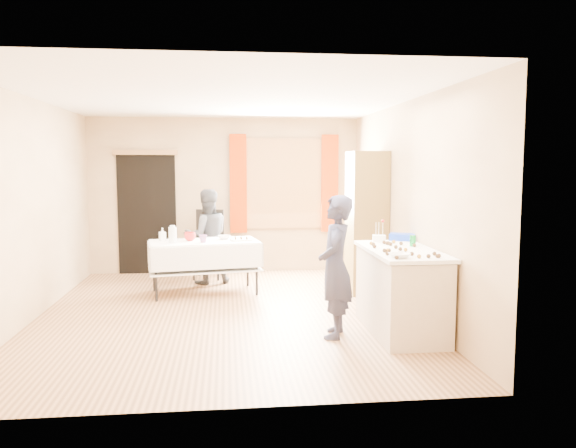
{
  "coord_description": "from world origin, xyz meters",
  "views": [
    {
      "loc": [
        0.01,
        -6.79,
        1.81
      ],
      "look_at": [
        0.77,
        0.0,
        1.09
      ],
      "focal_mm": 35.0,
      "sensor_mm": 36.0,
      "label": 1
    }
  ],
  "objects": [
    {
      "name": "party_table",
      "position": [
        -0.3,
        1.11,
        0.45
      ],
      "size": [
        1.64,
        1.03,
        0.75
      ],
      "rotation": [
        0.0,
        0.0,
        0.16
      ],
      "color": "black",
      "rests_on": "floor"
    },
    {
      "name": "door_lintel",
      "position": [
        -1.3,
        2.7,
        2.02
      ],
      "size": [
        1.05,
        0.06,
        0.08
      ],
      "primitive_type": "cube",
      "color": "olive",
      "rests_on": "wall_back"
    },
    {
      "name": "cabinet",
      "position": [
        1.99,
        0.94,
        1.0
      ],
      "size": [
        0.5,
        0.6,
        2.0
      ],
      "primitive_type": "cube",
      "color": "brown",
      "rests_on": "floor"
    },
    {
      "name": "cake_balls",
      "position": [
        1.81,
        -1.09,
        0.93
      ],
      "size": [
        0.51,
        1.11,
        0.04
      ],
      "color": "#3F2314",
      "rests_on": "counter"
    },
    {
      "name": "wall_left",
      "position": [
        -2.26,
        0.0,
        1.3
      ],
      "size": [
        0.02,
        5.5,
        2.6
      ],
      "primitive_type": "cube",
      "color": "tan",
      "rests_on": "floor"
    },
    {
      "name": "small_bowl",
      "position": [
        -0.02,
        1.27,
        0.78
      ],
      "size": [
        0.22,
        0.22,
        0.06
      ],
      "primitive_type": "imported",
      "rotation": [
        0.0,
        0.0,
        0.13
      ],
      "color": "white",
      "rests_on": "party_table"
    },
    {
      "name": "curtain_right",
      "position": [
        1.78,
        2.67,
        1.5
      ],
      "size": [
        0.28,
        0.06,
        1.65
      ],
      "primitive_type": "cube",
      "color": "#AF2C00",
      "rests_on": "wall_back"
    },
    {
      "name": "foam_block",
      "position": [
        1.8,
        -0.39,
        0.95
      ],
      "size": [
        0.17,
        0.13,
        0.08
      ],
      "primitive_type": "cube",
      "rotation": [
        0.0,
        0.0,
        -0.21
      ],
      "color": "white",
      "rests_on": "counter"
    },
    {
      "name": "chair",
      "position": [
        -0.28,
        2.22,
        0.33
      ],
      "size": [
        0.52,
        0.52,
        1.09
      ],
      "rotation": [
        0.0,
        0.0,
        -0.16
      ],
      "color": "black",
      "rests_on": "floor"
    },
    {
      "name": "counter",
      "position": [
        1.89,
        -0.98,
        0.45
      ],
      "size": [
        0.71,
        1.49,
        0.91
      ],
      "color": "#C2B29D",
      "rests_on": "floor"
    },
    {
      "name": "window_pane",
      "position": [
        1.0,
        2.71,
        1.5
      ],
      "size": [
        1.2,
        0.02,
        1.4
      ],
      "primitive_type": "cube",
      "color": "white",
      "rests_on": "wall_back"
    },
    {
      "name": "bottle",
      "position": [
        -0.89,
        1.21,
        0.84
      ],
      "size": [
        0.14,
        0.14,
        0.18
      ],
      "primitive_type": "imported",
      "rotation": [
        0.0,
        0.0,
        0.39
      ],
      "color": "white",
      "rests_on": "party_table"
    },
    {
      "name": "woman",
      "position": [
        -0.28,
        1.8,
        0.72
      ],
      "size": [
        0.97,
        0.89,
        1.45
      ],
      "primitive_type": "imported",
      "rotation": [
        0.0,
        0.0,
        3.39
      ],
      "color": "black",
      "rests_on": "floor"
    },
    {
      "name": "wall_front",
      "position": [
        0.0,
        -2.76,
        1.3
      ],
      "size": [
        4.5,
        0.02,
        2.6
      ],
      "primitive_type": "cube",
      "color": "tan",
      "rests_on": "floor"
    },
    {
      "name": "wall_back",
      "position": [
        0.0,
        2.76,
        1.3
      ],
      "size": [
        4.5,
        0.02,
        2.6
      ],
      "primitive_type": "cube",
      "color": "tan",
      "rests_on": "floor"
    },
    {
      "name": "pastry_tray",
      "position": [
        0.22,
        1.11,
        0.76
      ],
      "size": [
        0.32,
        0.26,
        0.02
      ],
      "primitive_type": "cube",
      "rotation": [
        0.0,
        0.0,
        0.25
      ],
      "color": "white",
      "rests_on": "party_table"
    },
    {
      "name": "girl",
      "position": [
        1.15,
        -1.07,
        0.75
      ],
      "size": [
        0.72,
        0.63,
        1.5
      ],
      "primitive_type": "imported",
      "rotation": [
        0.0,
        0.0,
        -1.83
      ],
      "color": "#23243B",
      "rests_on": "floor"
    },
    {
      "name": "wall_right",
      "position": [
        2.26,
        0.0,
        1.3
      ],
      "size": [
        0.02,
        5.5,
        2.6
      ],
      "primitive_type": "cube",
      "color": "tan",
      "rests_on": "floor"
    },
    {
      "name": "mixing_bowl",
      "position": [
        1.69,
        -1.54,
        0.93
      ],
      "size": [
        0.27,
        0.27,
        0.05
      ],
      "primitive_type": "imported",
      "rotation": [
        0.0,
        0.0,
        0.2
      ],
      "color": "white",
      "rests_on": "counter"
    },
    {
      "name": "floor",
      "position": [
        0.0,
        0.0,
        -0.01
      ],
      "size": [
        4.5,
        5.5,
        0.02
      ],
      "primitive_type": "cube",
      "color": "#9E7047",
      "rests_on": "ground"
    },
    {
      "name": "window_frame",
      "position": [
        1.0,
        2.72,
        1.5
      ],
      "size": [
        1.32,
        0.06,
        1.52
      ],
      "primitive_type": "cube",
      "color": "olive",
      "rests_on": "wall_back"
    },
    {
      "name": "blue_basket",
      "position": [
        2.12,
        -0.28,
        0.95
      ],
      "size": [
        0.36,
        0.3,
        0.08
      ],
      "primitive_type": "cube",
      "rotation": [
        0.0,
        0.0,
        -0.42
      ],
      "color": "blue",
      "rests_on": "counter"
    },
    {
      "name": "cup_red",
      "position": [
        -0.5,
        1.14,
        0.81
      ],
      "size": [
        0.18,
        0.18,
        0.12
      ],
      "primitive_type": "imported",
      "rotation": [
        0.0,
        0.0,
        0.07
      ],
      "color": "#B11716",
      "rests_on": "party_table"
    },
    {
      "name": "ceiling",
      "position": [
        0.0,
        0.0,
        2.61
      ],
      "size": [
        4.5,
        5.5,
        0.02
      ],
      "primitive_type": "cube",
      "color": "white",
      "rests_on": "floor"
    },
    {
      "name": "cup_rainbow",
      "position": [
        -0.31,
        0.96,
        0.8
      ],
      "size": [
        0.17,
        0.17,
        0.1
      ],
      "primitive_type": "imported",
      "rotation": [
        0.0,
        0.0,
        0.26
      ],
      "color": "red",
      "rests_on": "party_table"
    },
    {
      "name": "doorway",
      "position": [
        -1.3,
        2.73,
        1.0
      ],
      "size": [
        0.95,
        0.04,
        2.0
      ],
      "primitive_type": "cube",
      "color": "black",
      "rests_on": "floor"
    },
    {
      "name": "pitcher",
      "position": [
        -0.72,
        0.94,
        0.86
      ],
      "size": [
        0.15,
        0.15,
        0.22
      ],
      "primitive_type": "cylinder",
      "rotation": [
        0.0,
        0.0,
        0.47
      ],
      "color": "silver",
      "rests_on": "party_table"
    },
    {
      "name": "soda_can",
      "position": [
        2.08,
        -0.78,
        0.97
      ],
      "size": [
        0.07,
        0.07,
        0.12
      ],
      "primitive_type": "cylinder",
      "rotation": [
        0.0,
        0.0,
        -0.13
      ],
      "color": "#129435",
      "rests_on": "counter"
    },
    {
      "name": "curtain_left",
      "position": [
        0.22,
        2.67,
        1.5
      ],
      "size": [
        0.28,
        0.06,
        1.65
      ],
      "primitive_type": "cube",
      "color": "#AF2C00",
      "rests_on": "wall_back"
    }
  ]
}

